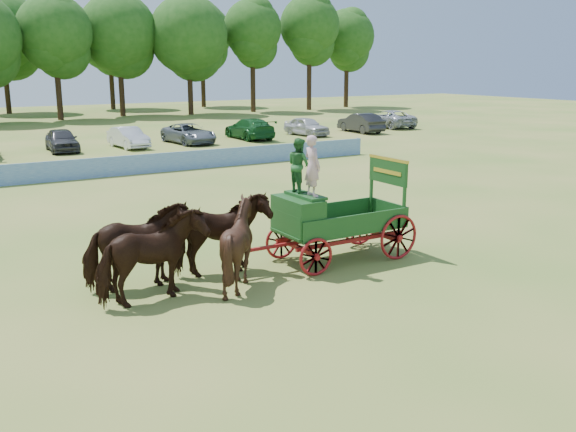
# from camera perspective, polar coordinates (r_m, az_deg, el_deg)

# --- Properties ---
(ground) EXTENTS (160.00, 160.00, 0.00)m
(ground) POSITION_cam_1_polar(r_m,az_deg,el_deg) (21.51, 10.19, -2.51)
(ground) COLOR olive
(ground) RESTS_ON ground
(horse_lead_left) EXTENTS (2.89, 1.64, 2.31)m
(horse_lead_left) POSITION_cam_1_polar(r_m,az_deg,el_deg) (16.17, -12.02, -3.66)
(horse_lead_left) COLOR black
(horse_lead_left) RESTS_ON ground
(horse_lead_right) EXTENTS (2.81, 1.42, 2.31)m
(horse_lead_right) POSITION_cam_1_polar(r_m,az_deg,el_deg) (17.17, -13.25, -2.71)
(horse_lead_right) COLOR black
(horse_lead_right) RESTS_ON ground
(horse_wheel_left) EXTENTS (2.37, 2.17, 2.32)m
(horse_wheel_left) POSITION_cam_1_polar(r_m,az_deg,el_deg) (17.06, -4.40, -2.49)
(horse_wheel_left) COLOR black
(horse_wheel_left) RESTS_ON ground
(horse_wheel_right) EXTENTS (2.82, 1.44, 2.31)m
(horse_wheel_right) POSITION_cam_1_polar(r_m,az_deg,el_deg) (18.01, -5.99, -1.67)
(horse_wheel_right) COLOR black
(horse_wheel_right) RESTS_ON ground
(farm_dray) EXTENTS (6.00, 2.00, 3.88)m
(farm_dray) POSITION_cam_1_polar(r_m,az_deg,el_deg) (18.85, 2.77, 0.75)
(farm_dray) COLOR #A31A10
(farm_dray) RESTS_ON ground
(sponsor_banner) EXTENTS (26.00, 0.08, 1.05)m
(sponsor_banner) POSITION_cam_1_polar(r_m,az_deg,el_deg) (36.19, -10.19, 4.78)
(sponsor_banner) COLOR #1E53A3
(sponsor_banner) RESTS_ON ground
(parked_cars) EXTENTS (53.87, 7.77, 1.65)m
(parked_cars) POSITION_cam_1_polar(r_m,az_deg,el_deg) (48.00, -12.13, 7.08)
(parked_cars) COLOR silver
(parked_cars) RESTS_ON ground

